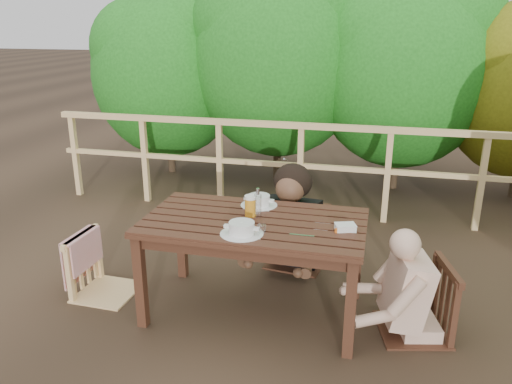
% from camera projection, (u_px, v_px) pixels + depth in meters
% --- Properties ---
extents(ground, '(60.00, 60.00, 0.00)m').
position_uv_depth(ground, '(254.00, 310.00, 3.71)').
color(ground, '#433021').
rests_on(ground, ground).
extents(table, '(1.52, 0.85, 0.70)m').
position_uv_depth(table, '(254.00, 267.00, 3.60)').
color(table, '#3A1F14').
rests_on(table, ground).
extents(chair_left, '(0.46, 0.46, 0.89)m').
position_uv_depth(chair_left, '(103.00, 240.00, 3.80)').
color(chair_left, '#E2B777').
rests_on(chair_left, ground).
extents(chair_far, '(0.53, 0.53, 0.95)m').
position_uv_depth(chair_far, '(298.00, 212.00, 4.28)').
color(chair_far, '#3A1F14').
rests_on(chair_far, ground).
extents(chair_right, '(0.56, 0.56, 0.93)m').
position_uv_depth(chair_right, '(418.00, 270.00, 3.32)').
color(chair_right, '#3A1F14').
rests_on(chair_right, ground).
extents(woman, '(0.66, 0.78, 1.43)m').
position_uv_depth(woman, '(299.00, 185.00, 4.23)').
color(woman, black).
rests_on(woman, ground).
extents(diner_right, '(0.71, 0.63, 1.23)m').
position_uv_depth(diner_right, '(425.00, 249.00, 3.26)').
color(diner_right, beige).
rests_on(diner_right, ground).
extents(railing, '(5.60, 0.10, 1.01)m').
position_uv_depth(railing, '(300.00, 170.00, 5.38)').
color(railing, '#E2B777').
rests_on(railing, ground).
extents(hedge_row, '(6.60, 1.60, 3.80)m').
position_uv_depth(hedge_row, '(354.00, 30.00, 5.94)').
color(hedge_row, '#1D6819').
rests_on(hedge_row, ground).
extents(soup_near, '(0.28, 0.28, 0.09)m').
position_uv_depth(soup_near, '(242.00, 229.00, 3.24)').
color(soup_near, white).
rests_on(soup_near, table).
extents(soup_far, '(0.27, 0.27, 0.09)m').
position_uv_depth(soup_far, '(259.00, 201.00, 3.74)').
color(soup_far, white).
rests_on(soup_far, table).
extents(bread_roll, '(0.12, 0.09, 0.07)m').
position_uv_depth(bread_roll, '(247.00, 228.00, 3.29)').
color(bread_roll, '#A56A32').
rests_on(bread_roll, table).
extents(beer_glass, '(0.08, 0.08, 0.16)m').
position_uv_depth(beer_glass, '(251.00, 207.00, 3.52)').
color(beer_glass, orange).
rests_on(beer_glass, table).
extents(bottle, '(0.05, 0.05, 0.22)m').
position_uv_depth(bottle, '(258.00, 203.00, 3.50)').
color(bottle, silver).
rests_on(bottle, table).
extents(tumbler, '(0.06, 0.06, 0.07)m').
position_uv_depth(tumbler, '(261.00, 229.00, 3.26)').
color(tumbler, white).
rests_on(tumbler, table).
extents(butter_tub, '(0.16, 0.13, 0.06)m').
position_uv_depth(butter_tub, '(345.00, 228.00, 3.30)').
color(butter_tub, white).
rests_on(butter_tub, table).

